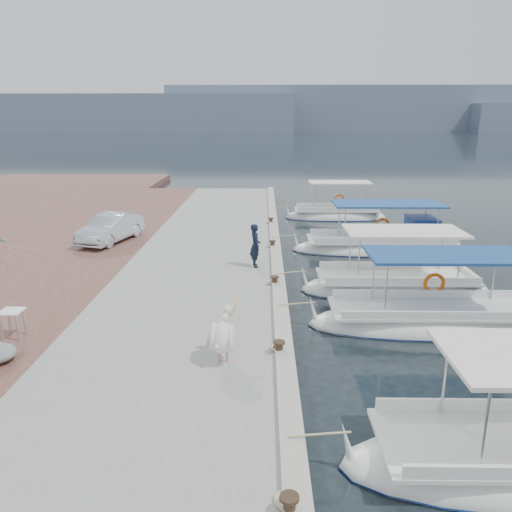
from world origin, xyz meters
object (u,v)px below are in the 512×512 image
Objects in this scene: fishing_caique_e at (336,216)px; parked_car at (111,228)px; pelican at (223,336)px; fishing_caique_b at (433,323)px; fishing_caique_c at (395,288)px; fisherman at (255,246)px; fishing_caique_d at (383,247)px.

fishing_caique_e reaches higher than parked_car.
fishing_caique_b is at bearing 28.35° from pelican.
fishing_caique_e is at bearing 92.14° from fishing_caique_b.
fishing_caique_c is 5.27m from fisherman.
fishing_caique_d is 1.33× the size of fishing_caique_e.
fishing_caique_b is 8.60m from fishing_caique_d.
fishing_caique_d and fishing_caique_e have the same top height.
fishing_caique_d is at bearing -81.79° from fishing_caique_e.
parked_car is (-11.27, -8.02, 1.00)m from fishing_caique_e.
fishing_caique_c is (-0.34, 3.04, 0.00)m from fishing_caique_b.
fisherman is at bearing -13.92° from parked_car.
fishing_caique_c and fishing_caique_d have the same top height.
fishing_caique_d is 13.42m from pelican.
fishing_caique_b is at bearing -143.37° from fisherman.
fishing_caique_c and fishing_caique_e have the same top height.
fishing_caique_e is 3.82× the size of pelican.
fishing_caique_b is 0.90× the size of fishing_caique_d.
fishing_caique_c is 12.67m from parked_car.
fishing_caique_e is 12.76m from fisherman.
fishing_caique_e is at bearing 91.15° from fishing_caique_c.
fishing_caique_b reaches higher than parked_car.
fishing_caique_c is at bearing -118.93° from fisherman.
pelican is at bearing -105.25° from fishing_caique_e.
fishing_caique_b is at bearing -87.86° from fishing_caique_e.
fishing_caique_d is at bearing 81.43° from fishing_caique_c.
fishing_caique_d is 7.70m from fishing_caique_e.
fishing_caique_d reaches higher than pelican.
fishing_caique_d is 2.12× the size of parked_car.
parked_car is at bearing -178.15° from fishing_caique_d.
fisherman is at bearing -144.10° from fishing_caique_d.
pelican is at bearing -46.23° from parked_car.
pelican is (-5.89, -3.18, 1.01)m from fishing_caique_b.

